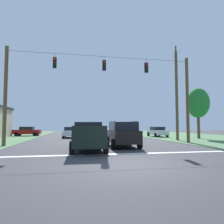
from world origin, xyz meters
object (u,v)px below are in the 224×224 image
(utility_pole_mid_right, at_px, (177,94))
(tree_roadside_right, at_px, (198,103))
(overhead_signal_span, at_px, (104,93))
(distant_car_crossing_white, at_px, (71,132))
(distant_car_oncoming, at_px, (27,131))
(distant_car_far_parked, at_px, (157,132))
(suv_black, at_px, (122,134))
(pickup_truck, at_px, (88,136))

(utility_pole_mid_right, height_order, tree_roadside_right, utility_pole_mid_right)
(overhead_signal_span, bearing_deg, distant_car_crossing_white, 104.84)
(overhead_signal_span, bearing_deg, tree_roadside_right, 23.49)
(distant_car_crossing_white, bearing_deg, distant_car_oncoming, 138.67)
(distant_car_crossing_white, relative_size, distant_car_far_parked, 1.02)
(suv_black, bearing_deg, pickup_truck, -146.43)
(distant_car_oncoming, relative_size, tree_roadside_right, 0.66)
(overhead_signal_span, distance_m, utility_pole_mid_right, 9.73)
(distant_car_oncoming, relative_size, utility_pole_mid_right, 0.39)
(pickup_truck, distance_m, distant_car_far_parked, 19.51)
(tree_roadside_right, bearing_deg, distant_car_far_parked, 121.21)
(utility_pole_mid_right, distance_m, tree_roadside_right, 4.97)
(distant_car_far_parked, distance_m, utility_pole_mid_right, 9.19)
(overhead_signal_span, distance_m, distant_car_oncoming, 20.81)
(distant_car_oncoming, distance_m, distant_car_far_parked, 21.19)
(pickup_truck, xyz_separation_m, distant_car_far_parked, (11.75, 15.58, -0.18))
(pickup_truck, bearing_deg, overhead_signal_span, 67.96)
(pickup_truck, height_order, distant_car_crossing_white, pickup_truck)
(overhead_signal_span, relative_size, utility_pole_mid_right, 1.53)
(distant_car_crossing_white, height_order, distant_car_oncoming, same)
(overhead_signal_span, relative_size, distant_car_far_parked, 3.95)
(distant_car_oncoming, bearing_deg, utility_pole_mid_right, -36.64)
(pickup_truck, bearing_deg, utility_pole_mid_right, 35.33)
(utility_pole_mid_right, bearing_deg, pickup_truck, -144.67)
(pickup_truck, relative_size, distant_car_oncoming, 1.26)
(overhead_signal_span, relative_size, distant_car_crossing_white, 3.87)
(overhead_signal_span, xyz_separation_m, tree_roadside_right, (13.38, 5.81, -0.02))
(suv_black, bearing_deg, distant_car_far_parked, 57.04)
(pickup_truck, xyz_separation_m, utility_pole_mid_right, (10.80, 7.66, 4.39))
(suv_black, height_order, distant_car_oncoming, suv_black)
(distant_car_oncoming, height_order, tree_roadside_right, tree_roadside_right)
(overhead_signal_span, relative_size, tree_roadside_right, 2.57)
(suv_black, relative_size, distant_car_far_parked, 1.13)
(suv_black, bearing_deg, distant_car_crossing_white, 106.97)
(distant_car_crossing_white, distance_m, distant_car_oncoming, 9.49)
(utility_pole_mid_right, bearing_deg, tree_roadside_right, 29.16)
(distant_car_far_parked, bearing_deg, tree_roadside_right, -58.79)
(overhead_signal_span, bearing_deg, distant_car_far_parked, 48.51)
(distant_car_far_parked, height_order, utility_pole_mid_right, utility_pole_mid_right)
(distant_car_crossing_white, bearing_deg, pickup_truck, -85.19)
(pickup_truck, height_order, distant_car_far_parked, pickup_truck)
(overhead_signal_span, distance_m, tree_roadside_right, 14.59)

